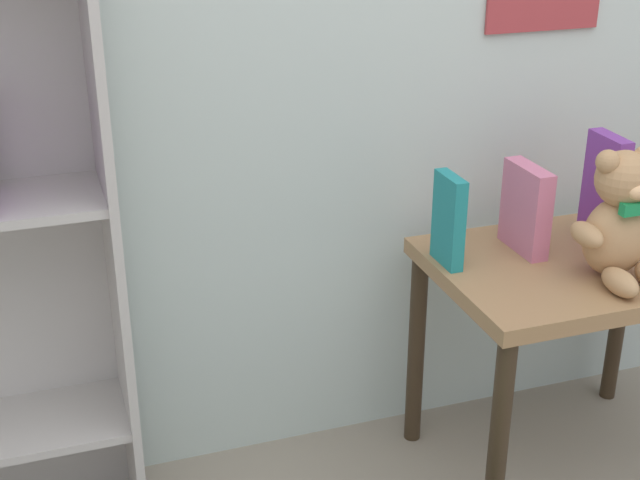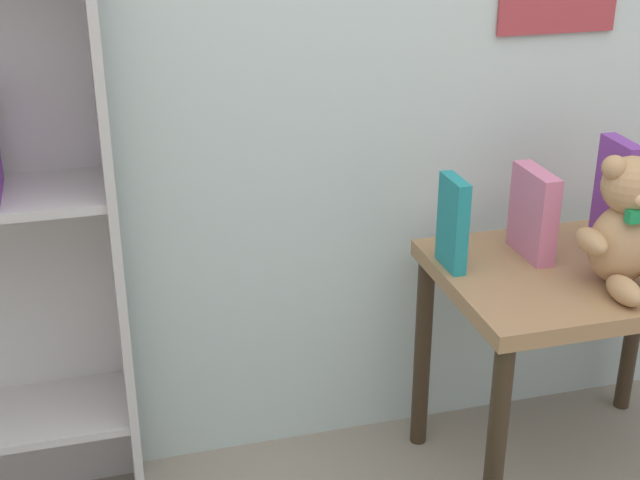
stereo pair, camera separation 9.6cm
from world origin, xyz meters
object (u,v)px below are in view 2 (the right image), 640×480
Objects in this scene: book_standing_teal at (453,223)px; book_standing_purple at (615,195)px; teddy_bear at (628,227)px; book_standing_pink at (533,213)px; display_table at (584,299)px.

book_standing_purple reaches higher than book_standing_teal.
teddy_bear is 0.35m from book_standing_teal.
book_standing_pink is at bearing 122.11° from teddy_bear.
book_standing_purple is (0.38, 0.00, 0.02)m from book_standing_teal.
display_table is 2.58× the size of book_standing_purple.
teddy_bear is at bearing -58.35° from book_standing_pink.
book_standing_purple is (0.08, 0.17, -0.00)m from teddy_bear.
book_standing_teal is at bearing -177.95° from book_standing_purple.
book_standing_teal is (-0.30, 0.17, -0.03)m from teddy_bear.
book_standing_teal is at bearing -177.16° from book_standing_pink.
display_table is 3.19× the size of book_standing_teal.
book_standing_pink is (-0.10, 0.09, 0.18)m from display_table.
book_standing_teal is 1.02× the size of book_standing_pink.
display_table is at bearing -15.07° from book_standing_teal.
display_table is at bearing -42.33° from book_standing_pink.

